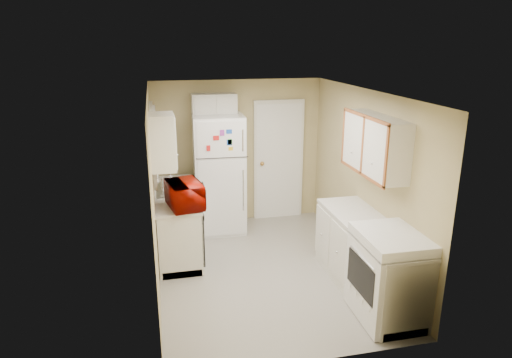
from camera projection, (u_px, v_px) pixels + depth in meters
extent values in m
plane|color=#B2ADA4|center=(264.00, 270.00, 6.23)|extent=(3.80, 3.80, 0.00)
plane|color=white|center=(265.00, 92.00, 5.52)|extent=(3.80, 3.80, 0.00)
plane|color=tan|center=(154.00, 194.00, 5.58)|extent=(3.80, 3.80, 0.00)
plane|color=tan|center=(365.00, 179.00, 6.17)|extent=(3.80, 3.80, 0.00)
plane|color=tan|center=(238.00, 152.00, 7.65)|extent=(2.80, 2.80, 0.00)
plane|color=tan|center=(314.00, 250.00, 4.10)|extent=(2.80, 2.80, 0.00)
cube|color=silver|center=(177.00, 221.00, 6.71)|extent=(0.60, 1.80, 0.90)
cube|color=black|center=(201.00, 233.00, 6.20)|extent=(0.03, 0.58, 0.72)
cube|color=gray|center=(175.00, 192.00, 6.73)|extent=(0.54, 0.74, 0.16)
imported|color=#880900|center=(185.00, 196.00, 5.97)|extent=(0.66, 0.45, 0.40)
imported|color=silver|center=(170.00, 178.00, 6.94)|extent=(0.09, 0.09, 0.17)
cube|color=silver|center=(154.00, 144.00, 6.45)|extent=(0.10, 0.98, 1.08)
cube|color=silver|center=(163.00, 142.00, 5.64)|extent=(0.30, 0.45, 0.70)
cube|color=white|center=(219.00, 174.00, 7.31)|extent=(0.82, 0.80, 1.90)
cube|color=silver|center=(214.00, 106.00, 7.19)|extent=(0.70, 0.30, 0.40)
cube|color=white|center=(279.00, 161.00, 7.81)|extent=(0.86, 0.06, 2.08)
cube|color=silver|center=(367.00, 258.00, 5.58)|extent=(0.60, 2.00, 0.90)
cube|color=white|center=(390.00, 276.00, 5.04)|extent=(0.70, 0.86, 1.03)
cube|color=silver|center=(375.00, 145.00, 5.49)|extent=(0.30, 1.20, 0.70)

